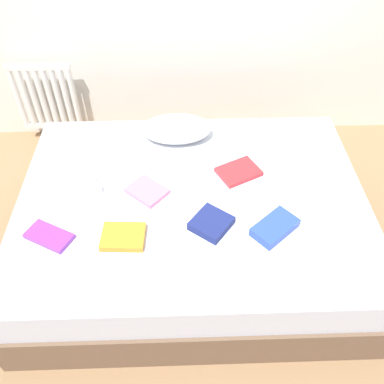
{
  "coord_description": "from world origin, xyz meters",
  "views": [
    {
      "loc": [
        -0.05,
        -1.6,
        2.16
      ],
      "look_at": [
        0.0,
        0.05,
        0.48
      ],
      "focal_mm": 38.37,
      "sensor_mm": 36.0,
      "label": 1
    }
  ],
  "objects_px": {
    "textbook_navy": "(211,223)",
    "textbook_red": "(239,172)",
    "pillow": "(177,129)",
    "textbook_blue": "(275,227)",
    "bed": "(192,225)",
    "textbook_white": "(81,190)",
    "textbook_orange": "(123,237)",
    "radiator": "(46,98)",
    "textbook_pink": "(147,191)",
    "textbook_purple": "(49,236)"
  },
  "relations": [
    {
      "from": "textbook_navy",
      "to": "textbook_red",
      "type": "bearing_deg",
      "value": 102.44
    },
    {
      "from": "pillow",
      "to": "textbook_blue",
      "type": "relative_size",
      "value": 1.83
    },
    {
      "from": "bed",
      "to": "pillow",
      "type": "distance_m",
      "value": 0.63
    },
    {
      "from": "textbook_white",
      "to": "textbook_orange",
      "type": "distance_m",
      "value": 0.43
    },
    {
      "from": "radiator",
      "to": "textbook_pink",
      "type": "distance_m",
      "value": 1.45
    },
    {
      "from": "textbook_pink",
      "to": "textbook_orange",
      "type": "xyz_separation_m",
      "value": [
        -0.11,
        -0.33,
        0.01
      ]
    },
    {
      "from": "textbook_pink",
      "to": "textbook_orange",
      "type": "relative_size",
      "value": 0.96
    },
    {
      "from": "textbook_navy",
      "to": "textbook_blue",
      "type": "relative_size",
      "value": 0.77
    },
    {
      "from": "textbook_purple",
      "to": "bed",
      "type": "bearing_deg",
      "value": 48.31
    },
    {
      "from": "radiator",
      "to": "textbook_blue",
      "type": "relative_size",
      "value": 2.31
    },
    {
      "from": "textbook_white",
      "to": "textbook_pink",
      "type": "bearing_deg",
      "value": -32.95
    },
    {
      "from": "radiator",
      "to": "pillow",
      "type": "height_order",
      "value": "radiator"
    },
    {
      "from": "textbook_pink",
      "to": "textbook_red",
      "type": "relative_size",
      "value": 0.89
    },
    {
      "from": "radiator",
      "to": "textbook_pink",
      "type": "relative_size",
      "value": 2.67
    },
    {
      "from": "radiator",
      "to": "textbook_navy",
      "type": "height_order",
      "value": "radiator"
    },
    {
      "from": "bed",
      "to": "textbook_purple",
      "type": "xyz_separation_m",
      "value": [
        -0.74,
        -0.28,
        0.27
      ]
    },
    {
      "from": "bed",
      "to": "textbook_white",
      "type": "relative_size",
      "value": 9.9
    },
    {
      "from": "radiator",
      "to": "bed",
      "type": "bearing_deg",
      "value": -47.41
    },
    {
      "from": "radiator",
      "to": "pillow",
      "type": "bearing_deg",
      "value": -33.28
    },
    {
      "from": "textbook_pink",
      "to": "textbook_white",
      "type": "bearing_deg",
      "value": -139.1
    },
    {
      "from": "textbook_blue",
      "to": "textbook_orange",
      "type": "height_order",
      "value": "textbook_blue"
    },
    {
      "from": "textbook_white",
      "to": "textbook_red",
      "type": "distance_m",
      "value": 0.92
    },
    {
      "from": "pillow",
      "to": "textbook_blue",
      "type": "bearing_deg",
      "value": -57.73
    },
    {
      "from": "textbook_blue",
      "to": "textbook_purple",
      "type": "distance_m",
      "value": 1.16
    },
    {
      "from": "bed",
      "to": "textbook_white",
      "type": "height_order",
      "value": "textbook_white"
    },
    {
      "from": "textbook_white",
      "to": "textbook_blue",
      "type": "bearing_deg",
      "value": -48.45
    },
    {
      "from": "textbook_navy",
      "to": "textbook_orange",
      "type": "relative_size",
      "value": 0.85
    },
    {
      "from": "radiator",
      "to": "textbook_orange",
      "type": "height_order",
      "value": "radiator"
    },
    {
      "from": "textbook_navy",
      "to": "textbook_blue",
      "type": "bearing_deg",
      "value": 30.7
    },
    {
      "from": "textbook_purple",
      "to": "textbook_pink",
      "type": "bearing_deg",
      "value": 60.5
    },
    {
      "from": "radiator",
      "to": "textbook_white",
      "type": "height_order",
      "value": "radiator"
    },
    {
      "from": "radiator",
      "to": "textbook_navy",
      "type": "distance_m",
      "value": 1.86
    },
    {
      "from": "pillow",
      "to": "textbook_navy",
      "type": "bearing_deg",
      "value": -76.91
    },
    {
      "from": "bed",
      "to": "textbook_purple",
      "type": "bearing_deg",
      "value": -159.64
    },
    {
      "from": "textbook_blue",
      "to": "textbook_pink",
      "type": "bearing_deg",
      "value": 115.53
    },
    {
      "from": "textbook_orange",
      "to": "textbook_red",
      "type": "xyz_separation_m",
      "value": [
        0.64,
        0.47,
        -0.0
      ]
    },
    {
      "from": "textbook_blue",
      "to": "textbook_white",
      "type": "height_order",
      "value": "textbook_blue"
    },
    {
      "from": "textbook_navy",
      "to": "textbook_blue",
      "type": "xyz_separation_m",
      "value": [
        0.33,
        -0.04,
        0.0
      ]
    },
    {
      "from": "textbook_navy",
      "to": "textbook_red",
      "type": "relative_size",
      "value": 0.79
    },
    {
      "from": "bed",
      "to": "textbook_red",
      "type": "height_order",
      "value": "textbook_red"
    },
    {
      "from": "textbook_orange",
      "to": "textbook_red",
      "type": "height_order",
      "value": "textbook_orange"
    },
    {
      "from": "textbook_pink",
      "to": "textbook_red",
      "type": "xyz_separation_m",
      "value": [
        0.54,
        0.14,
        0.0
      ]
    },
    {
      "from": "textbook_blue",
      "to": "textbook_pink",
      "type": "relative_size",
      "value": 1.16
    },
    {
      "from": "textbook_purple",
      "to": "textbook_navy",
      "type": "bearing_deg",
      "value": 31.38
    },
    {
      "from": "textbook_purple",
      "to": "textbook_orange",
      "type": "xyz_separation_m",
      "value": [
        0.38,
        -0.02,
        0.0
      ]
    },
    {
      "from": "textbook_navy",
      "to": "textbook_purple",
      "type": "distance_m",
      "value": 0.84
    },
    {
      "from": "radiator",
      "to": "textbook_orange",
      "type": "relative_size",
      "value": 2.57
    },
    {
      "from": "textbook_blue",
      "to": "textbook_white",
      "type": "distance_m",
      "value": 1.09
    },
    {
      "from": "textbook_navy",
      "to": "textbook_blue",
      "type": "height_order",
      "value": "textbook_blue"
    },
    {
      "from": "bed",
      "to": "textbook_pink",
      "type": "distance_m",
      "value": 0.37
    }
  ]
}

